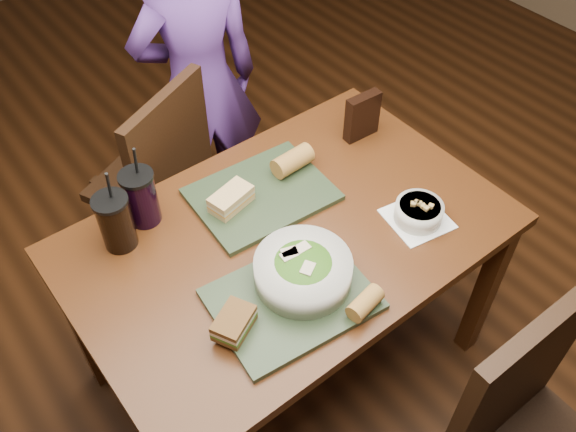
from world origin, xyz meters
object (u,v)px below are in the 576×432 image
object	(u,v)px
tray_near	(292,299)
salad_bowl	(303,269)
sandwich_near	(234,323)
soup_bowl	(419,212)
cup_cola	(116,222)
baguette_near	(365,303)
cup_berry	(141,197)
dining_table	(288,251)
chair_far	(164,177)
baguette_far	(292,161)
chip_bag	(362,116)
tray_far	(262,194)
diner	(199,86)
sandwich_far	(231,199)

from	to	relation	value
tray_near	salad_bowl	size ratio (longest dim) A/B	1.56
tray_near	sandwich_near	size ratio (longest dim) A/B	3.07
soup_bowl	cup_cola	xyz separation A→B (m)	(-0.76, 0.47, 0.06)
soup_bowl	baguette_near	xyz separation A→B (m)	(-0.36, -0.15, 0.01)
cup_cola	cup_berry	world-z (taller)	same
dining_table	chair_far	distance (m)	0.67
tray_near	baguette_far	size ratio (longest dim) A/B	3.08
cup_berry	cup_cola	bearing A→B (deg)	-157.58
baguette_near	baguette_far	size ratio (longest dim) A/B	0.77
tray_near	baguette_near	distance (m)	0.20
dining_table	tray_near	distance (m)	0.27
tray_near	chip_bag	size ratio (longest dim) A/B	2.53
tray_far	cup_cola	bearing A→B (deg)	167.37
cup_berry	chair_far	bearing A→B (deg)	56.88
chip_bag	tray_far	bearing A→B (deg)	-173.19
diner	chip_bag	size ratio (longest dim) A/B	8.41
soup_bowl	cup_cola	distance (m)	0.89
baguette_near	cup_berry	bearing A→B (deg)	113.72
cup_berry	dining_table	bearing A→B (deg)	-45.17
diner	chip_bag	distance (m)	0.72
tray_far	baguette_far	size ratio (longest dim) A/B	3.08
salad_bowl	baguette_far	size ratio (longest dim) A/B	1.97
dining_table	tray_near	size ratio (longest dim) A/B	3.10
dining_table	chip_bag	world-z (taller)	chip_bag
dining_table	chip_bag	distance (m)	0.55
cup_cola	baguette_far	bearing A→B (deg)	-6.99
cup_cola	tray_near	bearing A→B (deg)	-60.61
diner	soup_bowl	bearing A→B (deg)	110.54
sandwich_near	cup_berry	size ratio (longest dim) A/B	0.49
chair_far	tray_far	xyz separation A→B (m)	(0.11, -0.49, 0.22)
tray_far	baguette_near	size ratio (longest dim) A/B	4.02
baguette_near	cup_berry	xyz separation A→B (m)	(-0.29, 0.66, 0.05)
tray_near	salad_bowl	distance (m)	0.09
dining_table	sandwich_far	world-z (taller)	sandwich_far
chair_far	sandwich_near	size ratio (longest dim) A/B	7.03
tray_near	chip_bag	bearing A→B (deg)	32.96
tray_near	soup_bowl	distance (m)	0.49
chair_far	soup_bowl	bearing A→B (deg)	-63.63
chair_far	salad_bowl	world-z (taller)	chair_far
soup_bowl	cup_berry	xyz separation A→B (m)	(-0.65, 0.51, 0.06)
sandwich_far	chip_bag	size ratio (longest dim) A/B	0.90
tray_far	salad_bowl	world-z (taller)	salad_bowl
tray_far	chip_bag	size ratio (longest dim) A/B	2.53
dining_table	sandwich_far	distance (m)	0.24
tray_near	chair_far	bearing A→B (deg)	85.79
chip_bag	cup_cola	bearing A→B (deg)	178.54
tray_near	sandwich_near	world-z (taller)	sandwich_near
chair_far	chip_bag	size ratio (longest dim) A/B	5.78
tray_far	soup_bowl	xyz separation A→B (m)	(0.32, -0.37, 0.02)
salad_bowl	cup_berry	bearing A→B (deg)	114.60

